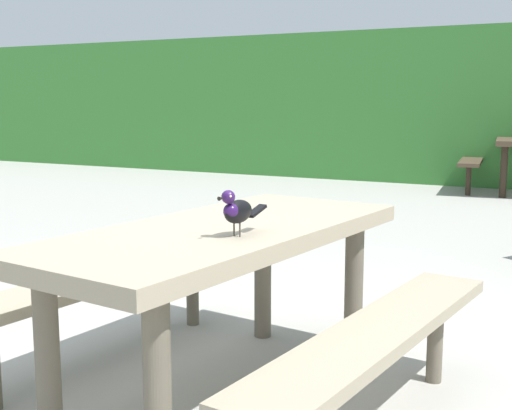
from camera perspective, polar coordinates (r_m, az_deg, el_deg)
ground_plane at (r=3.13m, az=-4.51°, el=-14.84°), size 60.00×60.00×0.00m
hedge_wall at (r=11.23m, az=19.54°, el=7.84°), size 28.00×2.08×2.31m
picnic_table_foreground at (r=2.84m, az=-2.80°, el=-5.41°), size 1.88×1.90×0.74m
bird_grackle at (r=2.56m, az=-1.67°, el=-0.43°), size 0.09×0.29×0.18m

